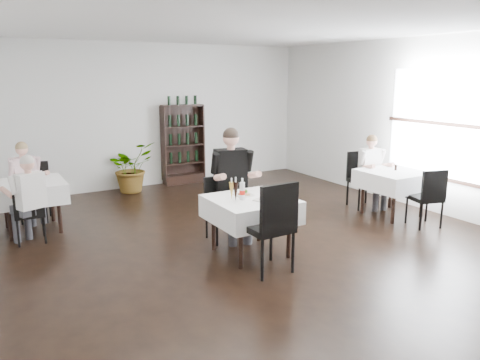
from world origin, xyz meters
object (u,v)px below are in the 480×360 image
wine_shelf (183,145)px  main_table (251,209)px  diner_main (233,175)px  potted_tree (131,167)px

wine_shelf → main_table: size_ratio=1.70×
wine_shelf → diner_main: wine_shelf is taller
wine_shelf → main_table: bearing=-101.8°
main_table → diner_main: 0.75m
diner_main → wine_shelf: bearing=77.7°
main_table → potted_tree: bearing=94.7°
potted_tree → main_table: bearing=-85.3°
wine_shelf → potted_tree: 1.30m
wine_shelf → potted_tree: size_ratio=1.73×
potted_tree → diner_main: (0.44, -3.47, 0.43)m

